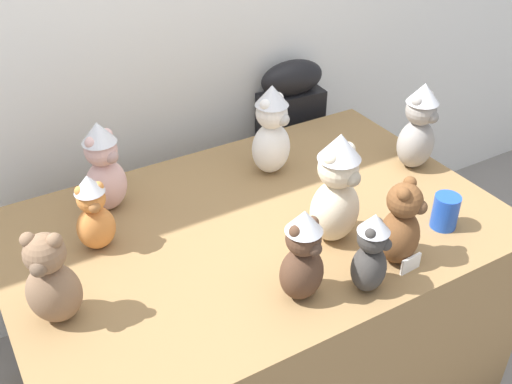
{
  "coord_description": "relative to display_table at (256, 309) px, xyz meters",
  "views": [
    {
      "loc": [
        -0.75,
        -1.04,
        1.87
      ],
      "look_at": [
        0.0,
        0.25,
        0.86
      ],
      "focal_mm": 42.02,
      "sensor_mm": 36.0,
      "label": 1
    }
  ],
  "objects": [
    {
      "name": "teddy_bear_mocha",
      "position": [
        -0.64,
        -0.09,
        0.5
      ],
      "size": [
        0.18,
        0.17,
        0.27
      ],
      "rotation": [
        0.0,
        0.0,
        -0.57
      ],
      "color": "#7F6047",
      "rests_on": "display_table"
    },
    {
      "name": "teddy_bear_ash",
      "position": [
        0.66,
        0.02,
        0.53
      ],
      "size": [
        0.17,
        0.15,
        0.32
      ],
      "rotation": [
        0.0,
        0.0,
        0.23
      ],
      "color": "gray",
      "rests_on": "display_table"
    },
    {
      "name": "teddy_bear_charcoal",
      "position": [
        0.12,
        -0.4,
        0.49
      ],
      "size": [
        0.14,
        0.14,
        0.25
      ],
      "rotation": [
        0.0,
        0.0,
        0.55
      ],
      "color": "#383533",
      "rests_on": "display_table"
    },
    {
      "name": "teddy_bear_snow",
      "position": [
        0.21,
        0.25,
        0.53
      ],
      "size": [
        0.18,
        0.17,
        0.33
      ],
      "rotation": [
        0.0,
        0.0,
        0.4
      ],
      "color": "white",
      "rests_on": "display_table"
    },
    {
      "name": "display_table",
      "position": [
        0.0,
        0.0,
        0.0
      ],
      "size": [
        1.53,
        1.0,
        0.74
      ],
      "primitive_type": "cube",
      "color": "olive",
      "rests_on": "ground_plane"
    },
    {
      "name": "teddy_bear_cream",
      "position": [
        0.17,
        -0.17,
        0.54
      ],
      "size": [
        0.19,
        0.17,
        0.35
      ],
      "rotation": [
        0.0,
        0.0,
        0.25
      ],
      "color": "beige",
      "rests_on": "display_table"
    },
    {
      "name": "teddy_bear_cocoa",
      "position": [
        -0.06,
        -0.33,
        0.51
      ],
      "size": [
        0.14,
        0.13,
        0.28
      ],
      "rotation": [
        0.0,
        0.0,
        0.18
      ],
      "color": "#4C3323",
      "rests_on": "display_table"
    },
    {
      "name": "instrument_case",
      "position": [
        0.54,
        0.63,
        0.11
      ],
      "size": [
        0.29,
        0.14,
        0.96
      ],
      "rotation": [
        0.0,
        0.0,
        -0.07
      ],
      "color": "black",
      "rests_on": "ground_plane"
    },
    {
      "name": "teddy_bear_ginger",
      "position": [
        -0.46,
        0.14,
        0.49
      ],
      "size": [
        0.12,
        0.1,
        0.25
      ],
      "rotation": [
        0.0,
        0.0,
        -0.06
      ],
      "color": "#D17F3D",
      "rests_on": "display_table"
    },
    {
      "name": "teddy_bear_blush",
      "position": [
        -0.36,
        0.32,
        0.52
      ],
      "size": [
        0.18,
        0.17,
        0.31
      ],
      "rotation": [
        0.0,
        0.0,
        0.46
      ],
      "color": "beige",
      "rests_on": "display_table"
    },
    {
      "name": "party_cup_blue",
      "position": [
        0.5,
        -0.3,
        0.43
      ],
      "size": [
        0.08,
        0.08,
        0.11
      ],
      "primitive_type": "cylinder",
      "color": "blue",
      "rests_on": "display_table"
    },
    {
      "name": "teddy_bear_chestnut",
      "position": [
        0.26,
        -0.35,
        0.49
      ],
      "size": [
        0.17,
        0.17,
        0.26
      ],
      "rotation": [
        0.0,
        0.0,
        0.57
      ],
      "color": "brown",
      "rests_on": "display_table"
    },
    {
      "name": "name_card_front_left",
      "position": [
        0.26,
        -0.41,
        0.4
      ],
      "size": [
        0.07,
        0.01,
        0.05
      ],
      "primitive_type": "cube",
      "rotation": [
        0.0,
        0.0,
        0.07
      ],
      "color": "white",
      "rests_on": "display_table"
    }
  ]
}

